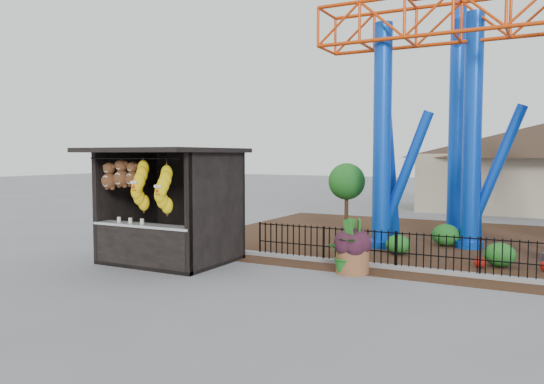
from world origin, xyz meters
The scene contains 10 objects.
ground centered at (0.00, 0.00, 0.00)m, with size 120.00×120.00×0.00m, color slate.
mulch_bed centered at (4.00, 8.00, 0.01)m, with size 18.00×12.00×0.02m, color #331E11.
curb centered at (4.00, 3.00, 0.06)m, with size 18.00×0.18×0.12m, color gray.
prize_booth centered at (-3.00, 0.92, 1.52)m, with size 3.50×3.40×3.12m.
picket_fence centered at (4.90, 3.00, 0.50)m, with size 12.20×0.06×1.00m, color black, non-canonical shape.
roller_coaster centered at (5.12, 8.23, 6.44)m, with size 11.00×6.37×10.82m.
terracotta_planter centered at (1.93, 2.12, 0.32)m, with size 0.82×0.82×0.63m, color brown.
planter_foliage centered at (1.93, 2.12, 0.95)m, with size 0.70×0.70×0.64m, color black.
potted_plant centered at (1.86, 1.97, 0.48)m, with size 0.86×0.74×0.95m, color #1F591A.
landscaping centered at (4.49, 5.69, 0.31)m, with size 8.50×4.05×0.70m.
Camera 1 is at (6.28, -10.28, 2.93)m, focal length 35.00 mm.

